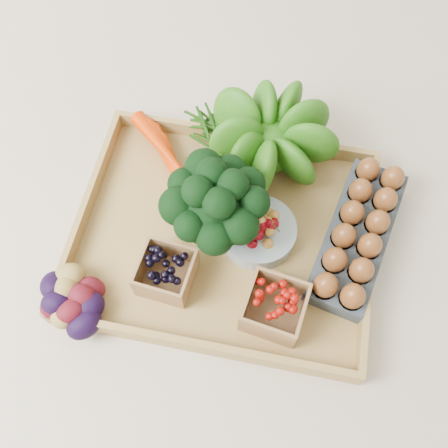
% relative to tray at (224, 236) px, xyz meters
% --- Properties ---
extents(ground, '(4.00, 4.00, 0.00)m').
position_rel_tray_xyz_m(ground, '(0.00, 0.00, -0.01)').
color(ground, beige).
rests_on(ground, ground).
extents(tray, '(0.55, 0.45, 0.01)m').
position_rel_tray_xyz_m(tray, '(0.00, 0.00, 0.00)').
color(tray, '#AD8948').
rests_on(tray, ground).
extents(carrots, '(0.22, 0.16, 0.05)m').
position_rel_tray_xyz_m(carrots, '(-0.13, 0.13, 0.03)').
color(carrots, '#DA3300').
rests_on(carrots, tray).
extents(lettuce, '(0.16, 0.16, 0.16)m').
position_rel_tray_xyz_m(lettuce, '(0.05, 0.19, 0.09)').
color(lettuce, '#16530D').
rests_on(lettuce, tray).
extents(broccoli, '(0.19, 0.19, 0.15)m').
position_rel_tray_xyz_m(broccoli, '(-0.01, -0.00, 0.08)').
color(broccoli, black).
rests_on(broccoli, tray).
extents(cherry_bowl, '(0.14, 0.14, 0.04)m').
position_rel_tray_xyz_m(cherry_bowl, '(0.06, 0.01, 0.03)').
color(cherry_bowl, '#8C9EA5').
rests_on(cherry_bowl, tray).
extents(egg_carton, '(0.17, 0.32, 0.04)m').
position_rel_tray_xyz_m(egg_carton, '(0.24, 0.04, 0.03)').
color(egg_carton, '#363E44').
rests_on(egg_carton, tray).
extents(potatoes, '(0.14, 0.14, 0.08)m').
position_rel_tray_xyz_m(potatoes, '(-0.23, -0.19, 0.05)').
color(potatoes, '#450B13').
rests_on(potatoes, tray).
extents(punnet_blackberry, '(0.10, 0.10, 0.06)m').
position_rel_tray_xyz_m(punnet_blackberry, '(-0.08, -0.11, 0.04)').
color(punnet_blackberry, black).
rests_on(punnet_blackberry, tray).
extents(punnet_raspberry, '(0.11, 0.11, 0.07)m').
position_rel_tray_xyz_m(punnet_raspberry, '(0.11, -0.13, 0.04)').
color(punnet_raspberry, maroon).
rests_on(punnet_raspberry, tray).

